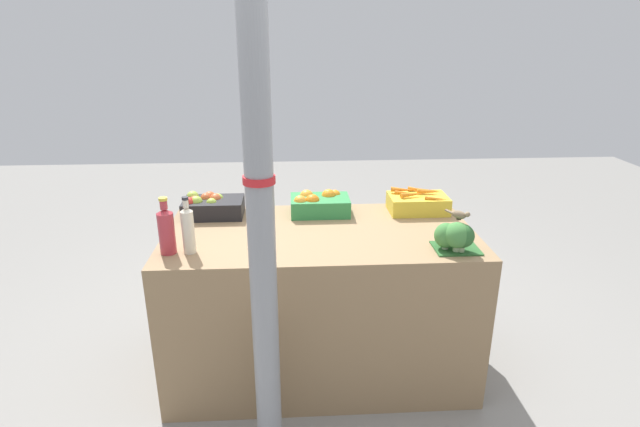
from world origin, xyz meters
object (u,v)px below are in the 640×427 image
orange_crate (319,204)px  apple_crate (211,205)px  broccoli_pile (455,236)px  sparrow_bird (460,215)px  juice_bottle_ruby (166,230)px  juice_bottle_cloudy (188,229)px  support_pole (260,209)px  carrot_crate (418,203)px

orange_crate → apple_crate: bearing=-180.0°
broccoli_pile → sparrow_bird: 0.11m
orange_crate → juice_bottle_ruby: juice_bottle_ruby is taller
apple_crate → juice_bottle_cloudy: bearing=-93.2°
broccoli_pile → juice_bottle_cloudy: 1.29m
sparrow_bird → orange_crate: bearing=-175.0°
broccoli_pile → orange_crate: bearing=136.8°
support_pole → broccoli_pile: support_pole is taller
support_pole → carrot_crate: 1.31m
apple_crate → orange_crate: size_ratio=1.00×
sparrow_bird → juice_bottle_ruby: bearing=-135.9°
carrot_crate → broccoli_pile: size_ratio=1.51×
broccoli_pile → carrot_crate: bearing=93.6°
apple_crate → orange_crate: orange_crate is taller
apple_crate → juice_bottle_cloudy: juice_bottle_cloudy is taller
support_pole → broccoli_pile: size_ratio=10.78×
apple_crate → juice_bottle_ruby: (-0.13, -0.52, 0.06)m
carrot_crate → juice_bottle_ruby: size_ratio=1.21×
juice_bottle_ruby → juice_bottle_cloudy: 0.10m
apple_crate → carrot_crate: (1.22, -0.00, -0.01)m
support_pole → orange_crate: size_ratio=7.13×
support_pole → apple_crate: support_pole is taller
apple_crate → orange_crate: 0.63m
broccoli_pile → juice_bottle_ruby: bearing=177.1°
support_pole → sparrow_bird: 1.02m
apple_crate → juice_bottle_ruby: 0.54m
broccoli_pile → juice_bottle_cloudy: size_ratio=0.79×
orange_crate → sparrow_bird: size_ratio=3.25×
orange_crate → broccoli_pile: broccoli_pile is taller
apple_crate → sparrow_bird: 1.40m
orange_crate → carrot_crate: carrot_crate is taller
juice_bottle_ruby → apple_crate: bearing=75.8°
carrot_crate → broccoli_pile: (0.04, -0.59, 0.03)m
support_pole → juice_bottle_ruby: 0.68m
juice_bottle_ruby → support_pole: bearing=-40.9°
apple_crate → broccoli_pile: size_ratio=1.51×
juice_bottle_cloudy → carrot_crate: bearing=22.5°
support_pole → broccoli_pile: bearing=20.8°
support_pole → carrot_crate: bearing=46.8°
orange_crate → juice_bottle_ruby: size_ratio=1.21×
support_pole → juice_bottle_ruby: (-0.48, 0.41, -0.24)m
sparrow_bird → juice_bottle_cloudy: bearing=-136.0°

